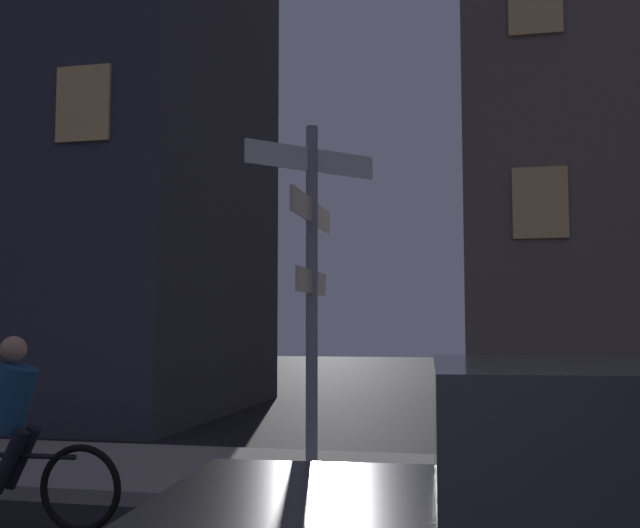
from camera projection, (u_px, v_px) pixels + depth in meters
The scene contains 3 objects.
sidewalk_kerb at pixel (400, 481), 7.80m from camera, with size 40.00×2.67×0.14m, color gray.
signpost at pixel (312, 267), 7.56m from camera, with size 1.11×1.73×3.61m.
cyclist at pixel (16, 439), 6.27m from camera, with size 1.82×0.33×1.61m.
Camera 1 is at (0.83, -0.99, 1.69)m, focal length 41.80 mm.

